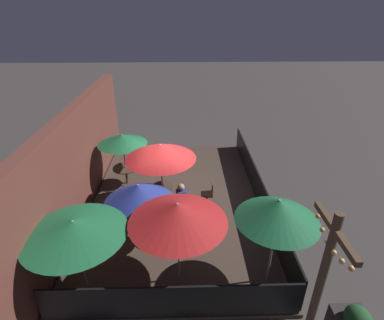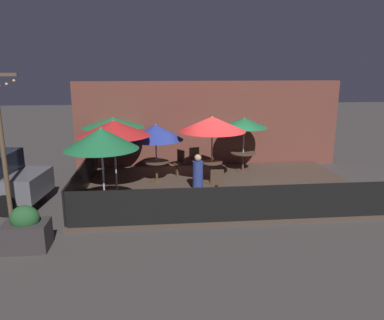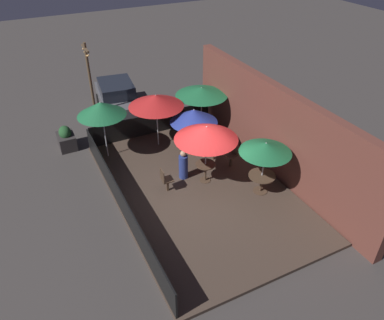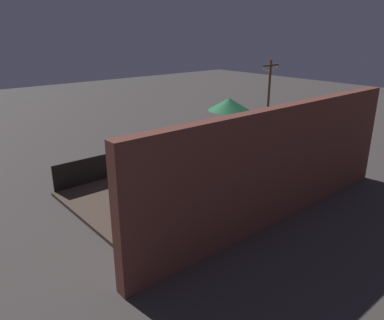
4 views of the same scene
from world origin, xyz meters
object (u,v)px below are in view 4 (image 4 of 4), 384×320
Objects in this scene: dining_table_2 at (264,163)px; patio_chair_0 at (193,161)px; parked_car_0 at (307,128)px; patio_chair_2 at (258,181)px; patio_umbrella_4 at (229,104)px; patio_chair_1 at (262,173)px; patio_umbrella_2 at (266,133)px; patio_umbrella_5 at (319,127)px; patio_umbrella_0 at (221,131)px; planter_box at (231,132)px; light_post at (268,98)px; patio_umbrella_1 at (221,155)px; patio_umbrella_3 at (267,115)px; dining_table_1 at (220,196)px; patron_0 at (218,164)px; dining_table_0 at (220,171)px.

dining_table_2 is 0.93× the size of patio_chair_0.
patio_chair_2 is at bearing 28.06° from parked_car_0.
patio_umbrella_4 reaches higher than patio_chair_2.
patio_chair_1 is 6.42m from parked_car_0.
patio_umbrella_4 reaches higher than patio_umbrella_2.
patio_umbrella_5 is 0.57× the size of parked_car_0.
parked_car_0 is (-7.12, -1.16, -1.34)m from patio_umbrella_0.
patio_umbrella_5 is 2.19× the size of planter_box.
light_post is (-0.90, 1.56, 1.84)m from planter_box.
patio_chair_1 is 0.23× the size of light_post.
patio_chair_1 is at bearing -14.60° from patio_umbrella_5.
planter_box is at bearing 121.56° from patio_chair_0.
patio_umbrella_1 is 0.88× the size of patio_umbrella_3.
dining_table_1 is (4.73, 4.29, -1.59)m from patio_umbrella_4.
patio_umbrella_1 is at bearing 149.37° from patron_0.
parked_car_0 is at bearing -85.19° from patio_chair_2.
patio_umbrella_0 reaches higher than patron_0.
planter_box reaches higher than dining_table_2.
patio_chair_0 is 0.24× the size of parked_car_0.
light_post is 2.43m from parked_car_0.
patio_umbrella_4 is at bearing -139.39° from patio_umbrella_0.
dining_table_1 is at bearing 76.14° from patio_chair_2.
light_post reaches higher than patio_umbrella_5.
patron_0 is (-0.55, -0.64, -1.53)m from patio_umbrella_0.
patio_umbrella_3 is at bearing 37.54° from light_post.
parked_car_0 is at bearing -162.74° from dining_table_2.
patio_umbrella_0 is 2.13m from patio_chair_1.
dining_table_0 is 2.08m from dining_table_1.
planter_box is 3.76m from parked_car_0.
patio_chair_1 is (2.10, 1.60, -1.54)m from patio_umbrella_3.
light_post reaches higher than dining_table_0.
patio_umbrella_0 is at bearing -25.26° from patio_umbrella_5.
patio_chair_2 is at bearing 106.14° from patio_umbrella_0.
patio_chair_0 reaches higher than dining_table_0.
patio_chair_0 is at bearing -93.19° from dining_table_0.
patron_0 is at bearing 20.43° from light_post.
patio_umbrella_5 is (-1.57, 1.16, 0.19)m from patio_umbrella_2.
parked_car_0 is (-8.57, -2.64, -1.14)m from patio_umbrella_1.
parked_car_0 is (-7.03, 0.40, 0.20)m from patio_chair_0.
patio_chair_0 is 1.03m from patron_0.
dining_table_0 is (-0.00, 0.00, -1.47)m from patio_umbrella_0.
patio_umbrella_5 is (-0.18, 4.43, -0.23)m from patio_umbrella_4.
patio_umbrella_0 is 3.82m from patio_umbrella_5.
patron_0 reaches higher than dining_table_0.
patio_umbrella_1 is at bearing 45.52° from patio_umbrella_0.
patio_umbrella_4 is 6.58m from dining_table_1.
dining_table_0 is 0.64× the size of patron_0.
patio_umbrella_4 is 2.50m from light_post.
dining_table_2 is 1.73m from patron_0.
patio_umbrella_1 is at bearing 76.14° from patio_chair_2.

